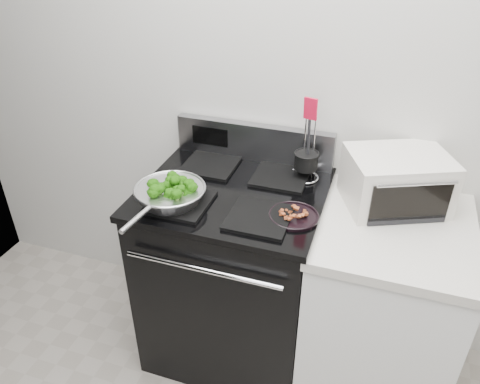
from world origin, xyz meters
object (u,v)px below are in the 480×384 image
at_px(gas_range, 234,271).
at_px(utensil_holder, 306,165).
at_px(skillet, 170,194).
at_px(bacon_plate, 294,214).
at_px(toaster_oven, 396,180).

relative_size(gas_range, utensil_holder, 2.94).
bearing_deg(skillet, bacon_plate, 14.10).
bearing_deg(bacon_plate, gas_range, 157.78).
height_order(skillet, utensil_holder, utensil_holder).
distance_m(skillet, bacon_plate, 0.51).
bearing_deg(skillet, utensil_holder, 45.16).
bearing_deg(utensil_holder, gas_range, -132.31).
relative_size(bacon_plate, utensil_holder, 0.52).
xyz_separation_m(gas_range, skillet, (-0.21, -0.19, 0.51)).
relative_size(gas_range, skillet, 2.43).
bearing_deg(bacon_plate, utensil_holder, 93.89).
bearing_deg(bacon_plate, toaster_oven, 37.19).
bearing_deg(skillet, gas_range, 48.56).
height_order(skillet, toaster_oven, toaster_oven).
xyz_separation_m(gas_range, bacon_plate, (0.30, -0.12, 0.48)).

